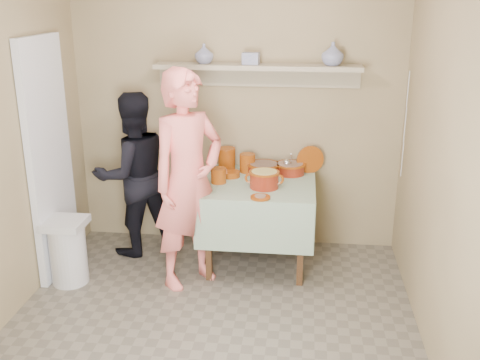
# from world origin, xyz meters

# --- Properties ---
(ground) EXTENTS (3.50, 3.50, 0.00)m
(ground) POSITION_xyz_m (0.00, 0.00, 0.00)
(ground) COLOR #676051
(ground) RESTS_ON ground
(tile_panel) EXTENTS (0.06, 0.70, 2.00)m
(tile_panel) POSITION_xyz_m (-1.46, 0.95, 1.00)
(tile_panel) COLOR silver
(tile_panel) RESTS_ON ground
(plate_stack_a) EXTENTS (0.16, 0.16, 0.21)m
(plate_stack_a) POSITION_xyz_m (-0.07, 1.59, 0.87)
(plate_stack_a) COLOR #782D03
(plate_stack_a) RESTS_ON serving_table
(plate_stack_b) EXTENTS (0.14, 0.14, 0.17)m
(plate_stack_b) POSITION_xyz_m (0.12, 1.55, 0.85)
(plate_stack_b) COLOR #782D03
(plate_stack_b) RESTS_ON serving_table
(bowl_stack) EXTENTS (0.13, 0.13, 0.13)m
(bowl_stack) POSITION_xyz_m (-0.09, 1.22, 0.83)
(bowl_stack) COLOR #782D03
(bowl_stack) RESTS_ON serving_table
(empty_bowl) EXTENTS (0.17, 0.17, 0.05)m
(empty_bowl) POSITION_xyz_m (-0.01, 1.39, 0.79)
(empty_bowl) COLOR #782D03
(empty_bowl) RESTS_ON serving_table
(propped_lid) EXTENTS (0.25, 0.11, 0.25)m
(propped_lid) POSITION_xyz_m (0.69, 1.60, 0.88)
(propped_lid) COLOR #782D03
(propped_lid) RESTS_ON serving_table
(vase_right) EXTENTS (0.23, 0.23, 0.20)m
(vase_right) POSITION_xyz_m (0.84, 1.61, 1.82)
(vase_right) COLOR navy
(vase_right) RESTS_ON wall_shelf
(vase_left) EXTENTS (0.22, 0.22, 0.17)m
(vase_left) POSITION_xyz_m (-0.27, 1.62, 1.81)
(vase_left) COLOR navy
(vase_left) RESTS_ON wall_shelf
(ceramic_box) EXTENTS (0.15, 0.12, 0.10)m
(ceramic_box) POSITION_xyz_m (0.15, 1.61, 1.77)
(ceramic_box) COLOR navy
(ceramic_box) RESTS_ON wall_shelf
(person_cook) EXTENTS (0.76, 0.77, 1.78)m
(person_cook) POSITION_xyz_m (-0.28, 0.87, 0.89)
(person_cook) COLOR #F6736A
(person_cook) RESTS_ON ground
(person_helper) EXTENTS (0.92, 0.89, 1.50)m
(person_helper) POSITION_xyz_m (-0.90, 1.38, 0.75)
(person_helper) COLOR black
(person_helper) RESTS_ON ground
(room_shell) EXTENTS (3.04, 3.54, 2.62)m
(room_shell) POSITION_xyz_m (0.00, 0.00, 1.61)
(room_shell) COLOR #99865D
(room_shell) RESTS_ON ground
(serving_table) EXTENTS (0.97, 0.97, 0.76)m
(serving_table) POSITION_xyz_m (0.25, 1.28, 0.64)
(serving_table) COLOR #4C2D16
(serving_table) RESTS_ON ground
(cazuela_meat_a) EXTENTS (0.30, 0.30, 0.10)m
(cazuela_meat_a) POSITION_xyz_m (0.27, 1.51, 0.82)
(cazuela_meat_a) COLOR maroon
(cazuela_meat_a) RESTS_ON serving_table
(cazuela_meat_b) EXTENTS (0.28, 0.28, 0.10)m
(cazuela_meat_b) POSITION_xyz_m (0.51, 1.54, 0.82)
(cazuela_meat_b) COLOR maroon
(cazuela_meat_b) RESTS_ON serving_table
(ladle) EXTENTS (0.08, 0.26, 0.19)m
(ladle) POSITION_xyz_m (0.48, 1.51, 0.87)
(ladle) COLOR silver
(ladle) RESTS_ON cazuela_meat_b
(cazuela_rice) EXTENTS (0.33, 0.25, 0.14)m
(cazuela_rice) POSITION_xyz_m (0.31, 1.14, 0.85)
(cazuela_rice) COLOR maroon
(cazuela_rice) RESTS_ON serving_table
(front_plate) EXTENTS (0.16, 0.16, 0.03)m
(front_plate) POSITION_xyz_m (0.30, 0.87, 0.77)
(front_plate) COLOR #782D03
(front_plate) RESTS_ON serving_table
(wall_shelf) EXTENTS (1.80, 0.25, 0.21)m
(wall_shelf) POSITION_xyz_m (0.20, 1.65, 1.67)
(wall_shelf) COLOR tan
(wall_shelf) RESTS_ON room_shell
(trash_bin) EXTENTS (0.32, 0.32, 0.56)m
(trash_bin) POSITION_xyz_m (-1.28, 0.72, 0.28)
(trash_bin) COLOR silver
(trash_bin) RESTS_ON ground
(electrical_cord) EXTENTS (0.01, 0.05, 0.90)m
(electrical_cord) POSITION_xyz_m (1.47, 1.48, 1.25)
(electrical_cord) COLOR silver
(electrical_cord) RESTS_ON wall_shelf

